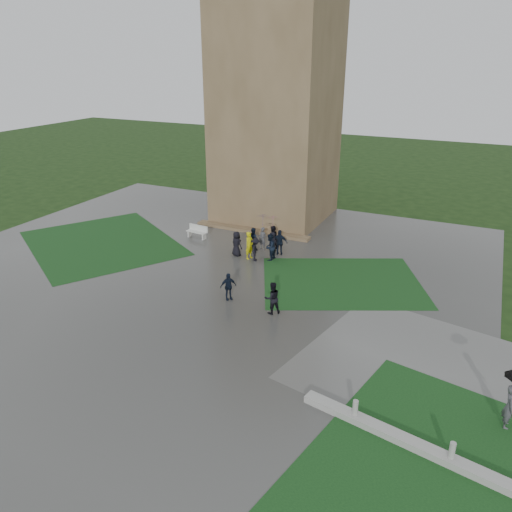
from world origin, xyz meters
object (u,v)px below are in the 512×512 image
at_px(pedestrian_near, 272,298).
at_px(pedestrian_mid, 228,286).
at_px(tower, 277,101).
at_px(bench, 197,231).

bearing_deg(pedestrian_near, pedestrian_mid, -52.11).
height_order(tower, bench, tower).
bearing_deg(tower, bench, -112.79).
bearing_deg(pedestrian_near, tower, -111.35).
xyz_separation_m(tower, bench, (-3.02, -7.19, -8.51)).
bearing_deg(tower, pedestrian_near, -67.37).
height_order(bench, pedestrian_near, pedestrian_near).
bearing_deg(bench, pedestrian_near, -35.56).
bearing_deg(bench, tower, 72.16).
bearing_deg(pedestrian_mid, tower, 55.62).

